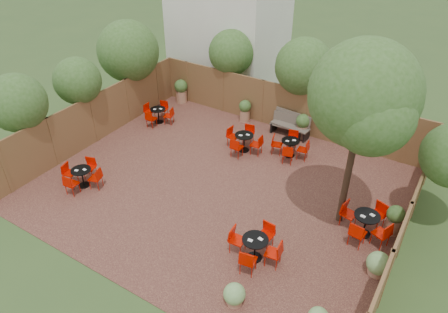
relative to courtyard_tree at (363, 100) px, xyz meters
The scene contains 13 objects.
ground 5.91m from the courtyard_tree, behind, with size 80.00×80.00×0.00m, color #354F23.
courtyard_paving 5.90m from the courtyard_tree, behind, with size 12.00×10.00×0.02m, color #351815.
fence_back 6.81m from the courtyard_tree, 133.01° to the left, with size 12.00×0.08×2.00m, color brown.
fence_left 10.61m from the courtyard_tree, behind, with size 0.08×10.00×2.00m, color brown.
fence_right 3.79m from the courtyard_tree, 17.80° to the right, with size 0.08×10.00×2.00m, color brown.
neighbour_building 11.33m from the courtyard_tree, 139.31° to the left, with size 5.00×4.00×8.00m, color silver.
overhang_foliage 7.15m from the courtyard_tree, 159.20° to the left, with size 15.47×10.33×2.67m.
courtyard_tree is the anchor object (origin of this frame).
park_bench_left 6.48m from the courtyard_tree, 131.11° to the left, with size 1.68×0.68×1.01m.
park_bench_right 6.59m from the courtyard_tree, 132.33° to the left, with size 1.43×0.48×0.88m.
bistro_tables 5.34m from the courtyard_tree, behind, with size 11.26×7.03×0.87m.
planters 6.73m from the courtyard_tree, 144.64° to the left, with size 11.40×4.37×1.14m.
low_shrubs 4.94m from the courtyard_tree, 79.48° to the right, with size 3.44×3.51×0.71m.
Camera 1 is at (6.29, -9.82, 9.14)m, focal length 33.71 mm.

